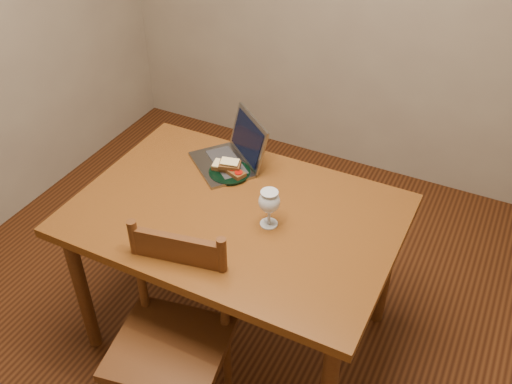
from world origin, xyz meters
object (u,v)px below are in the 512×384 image
at_px(chair, 171,333).
at_px(milk_glass, 269,208).
at_px(laptop, 234,152).
at_px(plate, 230,173).
at_px(table, 236,227).

bearing_deg(chair, milk_glass, 57.64).
height_order(chair, laptop, laptop).
distance_m(chair, plate, 0.74).
bearing_deg(plate, laptop, 105.29).
xyz_separation_m(plate, milk_glass, (0.30, -0.22, 0.07)).
xyz_separation_m(plate, laptop, (-0.02, 0.09, 0.05)).
bearing_deg(table, chair, -93.41).
bearing_deg(plate, milk_glass, -36.73).
height_order(table, laptop, laptop).
bearing_deg(milk_glass, laptop, 136.13).
xyz_separation_m(milk_glass, laptop, (-0.32, 0.31, -0.02)).
bearing_deg(laptop, chair, -40.92).
height_order(plate, milk_glass, milk_glass).
bearing_deg(table, milk_glass, -3.88).
bearing_deg(chair, laptop, 89.53).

